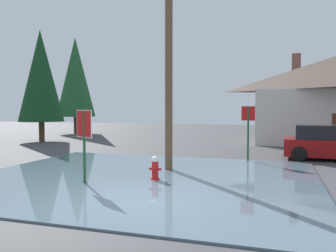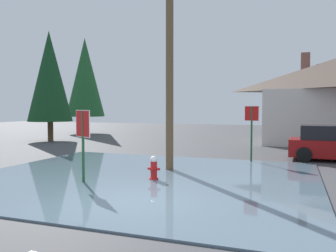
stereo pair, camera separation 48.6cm
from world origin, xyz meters
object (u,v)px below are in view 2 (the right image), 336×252
pine_tree_tall_left (85,77)px  stop_sign_near (83,131)px  fire_hydrant (154,169)px  pine_tree_mid_left (50,76)px  utility_pole (170,43)px  stop_sign_far (252,123)px  parked_car (336,144)px

pine_tree_tall_left → stop_sign_near: bearing=-57.1°
fire_hydrant → pine_tree_mid_left: bearing=140.0°
fire_hydrant → utility_pole: 4.67m
fire_hydrant → stop_sign_far: bearing=63.1°
parked_car → utility_pole: bearing=-142.3°
stop_sign_near → fire_hydrant: stop_sign_near is taller
stop_sign_far → parked_car: stop_sign_far is taller
utility_pole → pine_tree_tall_left: utility_pole is taller
stop_sign_near → pine_tree_mid_left: 15.26m
utility_pole → pine_tree_tall_left: size_ratio=1.05×
parked_car → pine_tree_mid_left: 18.52m
stop_sign_near → pine_tree_tall_left: pine_tree_tall_left is taller
stop_sign_near → stop_sign_far: bearing=54.3°
stop_sign_near → utility_pole: utility_pole is taller
fire_hydrant → pine_tree_mid_left: 16.06m
parked_car → pine_tree_tall_left: bearing=151.8°
fire_hydrant → parked_car: size_ratio=0.19×
parked_car → pine_tree_tall_left: 22.54m
fire_hydrant → pine_tree_tall_left: bearing=128.7°
parked_car → fire_hydrant: bearing=-132.1°
stop_sign_far → parked_car: size_ratio=0.59×
stop_sign_near → parked_car: bearing=44.7°
stop_sign_near → fire_hydrant: size_ratio=2.85×
utility_pole → parked_car: bearing=37.7°
fire_hydrant → pine_tree_tall_left: (-13.60, 16.99, 4.64)m
pine_tree_tall_left → pine_tree_mid_left: 7.23m
utility_pole → parked_car: 8.58m
pine_tree_tall_left → pine_tree_mid_left: pine_tree_tall_left is taller
stop_sign_near → pine_tree_tall_left: size_ratio=0.26×
utility_pole → pine_tree_mid_left: 14.29m
stop_sign_far → fire_hydrant: bearing=-116.9°
pine_tree_tall_left → fire_hydrant: bearing=-51.3°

